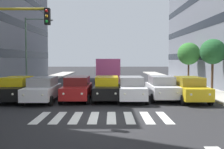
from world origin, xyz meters
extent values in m
plane|color=#262628|center=(0.00, 0.00, 0.00)|extent=(180.00, 180.00, 0.00)
cube|color=silver|center=(-3.15, 0.00, 0.00)|extent=(0.45, 2.80, 0.01)
cube|color=silver|center=(-2.25, 0.00, 0.00)|extent=(0.45, 2.80, 0.01)
cube|color=silver|center=(-1.35, 0.00, 0.00)|extent=(0.45, 2.80, 0.01)
cube|color=silver|center=(-0.45, 0.00, 0.00)|extent=(0.45, 2.80, 0.01)
cube|color=silver|center=(0.45, 0.00, 0.00)|extent=(0.45, 2.80, 0.01)
cube|color=silver|center=(1.35, 0.00, 0.00)|extent=(0.45, 2.80, 0.01)
cube|color=silver|center=(2.25, 0.00, 0.00)|extent=(0.45, 2.80, 0.01)
cube|color=silver|center=(3.15, 0.00, 0.00)|extent=(0.45, 2.80, 0.01)
cube|color=gold|center=(-5.92, -4.93, 0.72)|extent=(1.80, 4.40, 0.80)
cube|color=olive|center=(-5.92, -5.13, 1.42)|extent=(1.58, 2.46, 0.60)
cylinder|color=black|center=(-6.82, -3.48, 0.32)|extent=(0.22, 0.64, 0.64)
cylinder|color=black|center=(-5.02, -3.48, 0.32)|extent=(0.22, 0.64, 0.64)
cylinder|color=black|center=(-6.82, -6.38, 0.32)|extent=(0.22, 0.64, 0.64)
cylinder|color=black|center=(-5.02, -6.38, 0.32)|extent=(0.22, 0.64, 0.64)
sphere|color=white|center=(-6.50, -2.78, 0.80)|extent=(0.18, 0.18, 0.18)
sphere|color=white|center=(-5.35, -2.78, 0.80)|extent=(0.18, 0.18, 0.18)
cube|color=silver|center=(-4.13, -5.72, 0.72)|extent=(1.80, 4.40, 0.80)
cube|color=gray|center=(-4.13, -5.92, 1.42)|extent=(1.58, 2.46, 0.60)
cylinder|color=black|center=(-5.03, -4.27, 0.32)|extent=(0.22, 0.64, 0.64)
cylinder|color=black|center=(-3.23, -4.27, 0.32)|extent=(0.22, 0.64, 0.64)
cylinder|color=black|center=(-5.03, -7.18, 0.32)|extent=(0.22, 0.64, 0.64)
cylinder|color=black|center=(-3.23, -7.18, 0.32)|extent=(0.22, 0.64, 0.64)
sphere|color=white|center=(-4.71, -3.57, 0.80)|extent=(0.18, 0.18, 0.18)
sphere|color=white|center=(-3.55, -3.57, 0.80)|extent=(0.18, 0.18, 0.18)
cube|color=silver|center=(-1.86, -5.13, 0.72)|extent=(1.80, 4.40, 0.80)
cube|color=gray|center=(-1.86, -5.33, 1.42)|extent=(1.58, 2.46, 0.60)
cylinder|color=black|center=(-2.76, -3.68, 0.32)|extent=(0.22, 0.64, 0.64)
cylinder|color=black|center=(-0.96, -3.68, 0.32)|extent=(0.22, 0.64, 0.64)
cylinder|color=black|center=(-2.76, -6.58, 0.32)|extent=(0.22, 0.64, 0.64)
cylinder|color=black|center=(-0.96, -6.58, 0.32)|extent=(0.22, 0.64, 0.64)
sphere|color=white|center=(-2.44, -2.98, 0.80)|extent=(0.18, 0.18, 0.18)
sphere|color=white|center=(-1.28, -2.98, 0.80)|extent=(0.18, 0.18, 0.18)
cube|color=black|center=(-0.14, -5.39, 0.72)|extent=(1.80, 4.40, 0.80)
cube|color=yellow|center=(-0.14, -5.59, 1.42)|extent=(1.58, 2.46, 0.60)
cylinder|color=black|center=(-1.04, -3.94, 0.32)|extent=(0.22, 0.64, 0.64)
cylinder|color=black|center=(0.76, -3.94, 0.32)|extent=(0.22, 0.64, 0.64)
cylinder|color=black|center=(-1.04, -6.84, 0.32)|extent=(0.22, 0.64, 0.64)
cylinder|color=black|center=(0.76, -6.84, 0.32)|extent=(0.22, 0.64, 0.64)
sphere|color=white|center=(-0.72, -3.24, 0.80)|extent=(0.18, 0.18, 0.18)
sphere|color=white|center=(0.43, -3.24, 0.80)|extent=(0.18, 0.18, 0.18)
cube|color=maroon|center=(1.97, -5.28, 0.72)|extent=(1.80, 4.40, 0.80)
cube|color=maroon|center=(1.97, -5.48, 1.42)|extent=(1.58, 2.46, 0.60)
cylinder|color=black|center=(1.07, -3.83, 0.32)|extent=(0.22, 0.64, 0.64)
cylinder|color=black|center=(2.87, -3.83, 0.32)|extent=(0.22, 0.64, 0.64)
cylinder|color=black|center=(1.07, -6.73, 0.32)|extent=(0.22, 0.64, 0.64)
cylinder|color=black|center=(2.87, -6.73, 0.32)|extent=(0.22, 0.64, 0.64)
sphere|color=white|center=(1.40, -3.13, 0.80)|extent=(0.18, 0.18, 0.18)
sphere|color=white|center=(2.55, -3.13, 0.80)|extent=(0.18, 0.18, 0.18)
cube|color=silver|center=(4.29, -4.74, 0.72)|extent=(1.80, 4.40, 0.80)
cube|color=gray|center=(4.29, -4.94, 1.42)|extent=(1.58, 2.46, 0.60)
cylinder|color=black|center=(3.39, -3.29, 0.32)|extent=(0.22, 0.64, 0.64)
cylinder|color=black|center=(5.19, -3.29, 0.32)|extent=(0.22, 0.64, 0.64)
cylinder|color=black|center=(3.39, -6.19, 0.32)|extent=(0.22, 0.64, 0.64)
cylinder|color=black|center=(5.19, -6.19, 0.32)|extent=(0.22, 0.64, 0.64)
sphere|color=white|center=(3.71, -2.59, 0.80)|extent=(0.18, 0.18, 0.18)
sphere|color=white|center=(4.87, -2.59, 0.80)|extent=(0.18, 0.18, 0.18)
cube|color=black|center=(6.23, -5.11, 0.72)|extent=(1.80, 4.40, 0.80)
cube|color=yellow|center=(6.23, -5.31, 1.42)|extent=(1.58, 2.46, 0.60)
cylinder|color=black|center=(5.33, -3.65, 0.32)|extent=(0.22, 0.64, 0.64)
cylinder|color=black|center=(5.33, -6.56, 0.32)|extent=(0.22, 0.64, 0.64)
cylinder|color=black|center=(7.13, -6.56, 0.32)|extent=(0.22, 0.64, 0.64)
sphere|color=white|center=(5.66, -2.96, 0.80)|extent=(0.18, 0.18, 0.18)
cube|color=#DB5193|center=(-0.14, -18.59, 1.75)|extent=(2.50, 10.50, 2.50)
cube|color=black|center=(-0.14, -18.59, 2.30)|extent=(2.52, 9.87, 0.80)
cylinder|color=black|center=(-1.39, -14.91, 0.50)|extent=(0.28, 1.00, 1.00)
cylinder|color=black|center=(1.11, -14.91, 0.50)|extent=(0.28, 1.00, 1.00)
cylinder|color=black|center=(-1.39, -21.74, 0.50)|extent=(0.28, 1.00, 1.00)
cylinder|color=black|center=(1.11, -21.74, 0.50)|extent=(0.28, 1.00, 1.00)
cube|color=black|center=(2.54, 0.76, 4.95)|extent=(0.24, 0.28, 0.76)
sphere|color=red|center=(2.54, 0.91, 5.19)|extent=(0.14, 0.14, 0.14)
sphere|color=orange|center=(2.54, 0.91, 4.95)|extent=(0.14, 0.14, 0.14)
sphere|color=green|center=(2.54, 0.91, 4.71)|extent=(0.14, 0.14, 0.14)
cylinder|color=#4C6B56|center=(8.22, -13.52, 3.66)|extent=(0.16, 0.16, 7.01)
cylinder|color=#4C6B56|center=(6.96, -13.52, 7.01)|extent=(2.53, 0.10, 0.10)
ellipsoid|color=#B7BCC1|center=(5.69, -13.52, 6.91)|extent=(0.56, 0.28, 0.20)
cylinder|color=#513823|center=(-9.18, -9.27, 1.56)|extent=(0.20, 0.20, 2.81)
sphere|color=#235B2D|center=(-9.18, -9.27, 3.61)|extent=(2.18, 2.18, 2.18)
cylinder|color=#513823|center=(-9.12, -15.92, 1.49)|extent=(0.20, 0.20, 2.68)
sphere|color=#387F33|center=(-9.12, -15.92, 3.58)|extent=(2.48, 2.48, 2.48)
camera|label=1|loc=(-0.42, 13.00, 2.96)|focal=41.55mm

